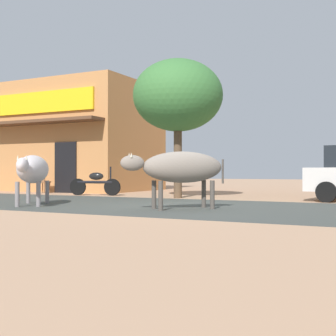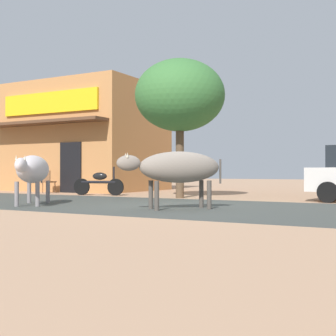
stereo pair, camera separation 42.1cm
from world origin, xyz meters
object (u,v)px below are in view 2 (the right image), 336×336
(roadside_tree, at_px, (180,96))
(cow_near_brown, at_px, (33,170))
(cow_far_dark, at_px, (177,168))
(cafe_chair_near_tree, at_px, (48,180))
(parked_motorcycle, at_px, (99,183))

(roadside_tree, xyz_separation_m, cow_near_brown, (-2.02, -4.64, -2.47))
(roadside_tree, distance_m, cow_far_dark, 5.12)
(roadside_tree, relative_size, cafe_chair_near_tree, 5.03)
(cow_near_brown, bearing_deg, cow_far_dark, 8.51)
(cow_near_brown, relative_size, cow_far_dark, 1.13)
(roadside_tree, height_order, parked_motorcycle, roadside_tree)
(roadside_tree, height_order, cow_far_dark, roadside_tree)
(roadside_tree, distance_m, cafe_chair_near_tree, 7.07)
(roadside_tree, relative_size, cow_far_dark, 2.15)
(roadside_tree, xyz_separation_m, cow_far_dark, (2.01, -4.04, -2.43))
(roadside_tree, distance_m, parked_motorcycle, 4.52)
(cow_far_dark, distance_m, cafe_chair_near_tree, 9.63)
(parked_motorcycle, distance_m, cow_far_dark, 6.87)
(cow_far_dark, relative_size, cafe_chair_near_tree, 2.34)
(cow_far_dark, height_order, cafe_chair_near_tree, cow_far_dark)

